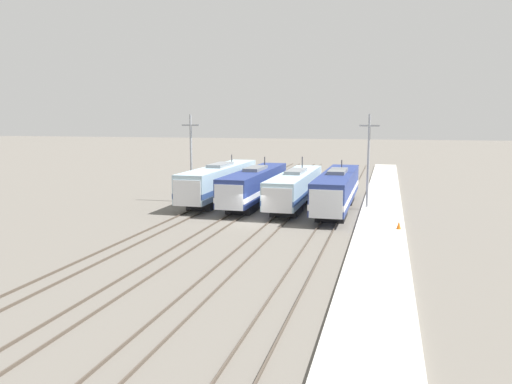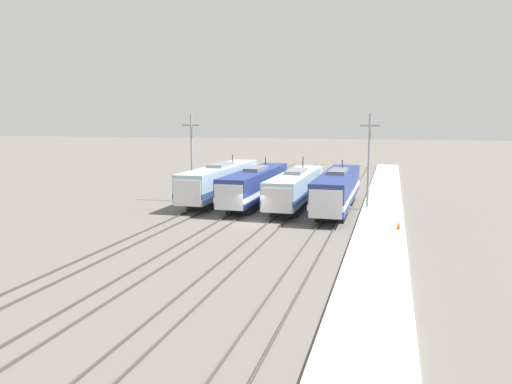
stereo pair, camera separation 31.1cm
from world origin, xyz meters
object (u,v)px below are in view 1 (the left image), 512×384
Objects in this scene: locomotive_center_left at (254,185)px; catenary_tower_right at (368,159)px; locomotive_far_right at (337,190)px; traffic_cone at (399,225)px; locomotive_center_right at (295,188)px; locomotive_far_left at (219,182)px; catenary_tower_left at (191,156)px.

catenary_tower_right is (12.00, -0.02, 3.07)m from locomotive_center_left.
locomotive_far_right is at bearing -9.42° from locomotive_center_left.
locomotive_center_left reaches higher than traffic_cone.
locomotive_far_right is at bearing -153.56° from catenary_tower_right.
locomotive_center_right is 28.70× the size of traffic_cone.
locomotive_center_left is 0.98× the size of locomotive_far_right.
locomotive_far_right is at bearing 124.35° from traffic_cone.
locomotive_far_left is 1.02× the size of locomotive_far_right.
locomotive_center_right is 14.38m from traffic_cone.
catenary_tower_left is at bearing -154.00° from locomotive_far_left.
locomotive_center_right is at bearing 166.67° from locomotive_far_right.
locomotive_center_left is 29.45× the size of traffic_cone.
traffic_cone is (2.98, -10.17, -4.54)m from catenary_tower_right.
locomotive_far_left is at bearing 163.68° from locomotive_center_left.
locomotive_far_right is (13.55, -2.82, -0.04)m from locomotive_far_left.
catenary_tower_left and catenary_tower_right have the same top height.
locomotive_center_left is at bearing 0.18° from catenary_tower_left.
locomotive_center_right reaches higher than traffic_cone.
catenary_tower_left is at bearing -179.82° from locomotive_center_left.
catenary_tower_left is at bearing 155.43° from traffic_cone.
locomotive_far_left is at bearing 26.00° from catenary_tower_left.
locomotive_center_right is 1.91× the size of catenary_tower_left.
locomotive_far_left is 30.52× the size of traffic_cone.
locomotive_center_left is 9.16m from locomotive_far_right.
catenary_tower_left is (-16.31, 1.48, 3.03)m from locomotive_far_right.
traffic_cone is at bearing -43.04° from locomotive_center_right.
locomotive_far_left is 2.04× the size of catenary_tower_left.
traffic_cone is at bearing -73.69° from catenary_tower_right.
locomotive_center_left is at bearing 145.75° from traffic_cone.
catenary_tower_left is 1.00× the size of catenary_tower_right.
locomotive_far_right is 2.00× the size of catenary_tower_right.
locomotive_center_right reaches higher than locomotive_far_right.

